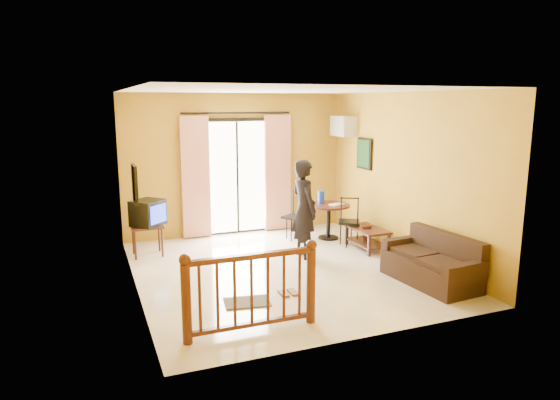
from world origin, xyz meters
name	(u,v)px	position (x,y,z in m)	size (l,w,h in m)	color
ground	(283,270)	(0.00, 0.00, 0.00)	(5.00, 5.00, 0.00)	beige
room_shell	(283,164)	(0.00, 0.00, 1.70)	(5.00, 5.00, 5.00)	white
balcony_door	(237,176)	(0.00, 2.43, 1.19)	(2.25, 0.14, 2.46)	black
tv_table	(147,230)	(-1.90, 1.58, 0.46)	(0.54, 0.45, 0.54)	black
television	(148,213)	(-1.87, 1.57, 0.76)	(0.66, 0.66, 0.44)	black
picture_left	(135,184)	(-2.22, -0.20, 1.55)	(0.05, 0.42, 0.52)	black
dining_table	(329,212)	(1.52, 1.41, 0.54)	(0.82, 0.82, 0.68)	black
water_jug	(321,197)	(1.42, 1.53, 0.81)	(0.13, 0.13, 0.25)	#1433C0
serving_tray	(337,204)	(1.64, 1.31, 0.69)	(0.28, 0.18, 0.02)	beige
dining_chairs	(321,242)	(1.26, 1.20, 0.00)	(1.33, 1.29, 0.95)	black
air_conditioner	(343,126)	(2.09, 1.95, 2.15)	(0.31, 0.60, 0.40)	silver
botanical_print	(364,154)	(2.22, 1.30, 1.65)	(0.05, 0.50, 0.60)	black
coffee_table	(367,235)	(1.85, 0.50, 0.26)	(0.49, 0.89, 0.40)	black
bowl	(367,226)	(1.85, 0.51, 0.43)	(0.21, 0.21, 0.06)	brown
sofa	(433,265)	(1.85, -1.34, 0.28)	(0.83, 1.61, 0.74)	black
standing_person	(304,209)	(0.60, 0.51, 0.84)	(0.61, 0.40, 1.69)	black
stair_balustrade	(251,286)	(-1.15, -1.90, 0.56)	(1.63, 0.13, 1.04)	#471E0F
doormat	(247,302)	(-0.94, -1.06, 0.01)	(0.60, 0.40, 0.02)	#504C40
sandals	(288,293)	(-0.31, -0.97, 0.01)	(0.25, 0.25, 0.03)	brown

